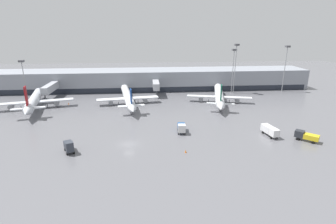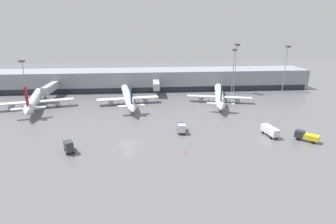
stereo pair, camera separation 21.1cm
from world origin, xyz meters
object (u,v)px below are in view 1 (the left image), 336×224
Objects in this scene: parked_jet_1 at (34,101)px; apron_light_mast_3 at (286,56)px; service_truck_1 at (182,127)px; apron_light_mast_1 at (236,55)px; traffic_cone_0 at (186,151)px; traffic_cone_1 at (69,103)px; service_truck_2 at (270,130)px; apron_light_mast_0 at (22,68)px; service_truck_3 at (69,146)px; parked_jet_2 at (128,97)px; apron_light_mast_2 at (234,59)px; service_truck_0 at (306,136)px; parked_jet_0 at (219,96)px.

parked_jet_1 is 1.68× the size of apron_light_mast_3.
apron_light_mast_1 is (28.81, 42.99, 14.97)m from service_truck_1.
parked_jet_1 is 46.44× the size of traffic_cone_0.
traffic_cone_0 is 1.06× the size of traffic_cone_1.
service_truck_1 reaches higher than service_truck_2.
apron_light_mast_0 is at bearing -128.33° from service_truck_2.
traffic_cone_1 is (-38.88, 31.50, -1.15)m from service_truck_1.
service_truck_2 is 25.30m from traffic_cone_0.
service_truck_1 is at bearing 84.41° from service_truck_3.
apron_light_mast_1 is at bearing 61.91° from traffic_cone_0.
parked_jet_2 is 7.67× the size of service_truck_1.
apron_light_mast_3 is (23.47, -0.15, 0.86)m from apron_light_mast_2.
parked_jet_1 is 62.42m from traffic_cone_0.
service_truck_0 is 0.29× the size of apron_light_mast_2.
service_truck_1 is at bearing -131.74° from parked_jet_1.
service_truck_0 is at bearing 7.29° from traffic_cone_0.
parked_jet_0 is at bearing 179.33° from service_truck_2.
service_truck_1 is 7.15× the size of traffic_cone_1.
traffic_cone_1 is (-22.47, 1.52, -2.31)m from parked_jet_2.
apron_light_mast_3 reaches higher than parked_jet_0.
parked_jet_1 is 1.80× the size of apron_light_mast_2.
apron_light_mast_3 is (79.64, 54.39, 14.24)m from service_truck_3.
apron_light_mast_3 reaches higher than service_truck_2.
apron_light_mast_3 is at bearing -51.76° from parked_jet_0.
parked_jet_1 is at bearing -60.04° from apron_light_mast_0.
apron_light_mast_3 is (28.72, 48.86, 14.26)m from service_truck_2.
parked_jet_1 is 78.96m from service_truck_2.
service_truck_3 is 79.43m from apron_light_mast_2.
service_truck_2 is 94.52m from apron_light_mast_0.
parked_jet_2 reaches higher than service_truck_3.
apron_light_mast_2 is (77.87, 18.03, 11.97)m from parked_jet_1.
apron_light_mast_1 is (87.11, 0.75, 3.99)m from apron_light_mast_0.
parked_jet_2 is at bearing -3.86° from traffic_cone_1.
parked_jet_2 reaches higher than traffic_cone_0.
parked_jet_2 is 48.87m from apron_light_mast_2.
parked_jet_0 is at bearing 152.74° from service_truck_1.
parked_jet_2 is 2.47× the size of apron_light_mast_0.
parked_jet_0 is 22.13m from apron_light_mast_2.
service_truck_2 is at bearing 18.52° from traffic_cone_0.
parked_jet_1 reaches higher than traffic_cone_0.
apron_light_mast_2 is at bearing 1.65° from apron_light_mast_0.
service_truck_2 is at bearing -29.92° from traffic_cone_1.
apron_light_mast_2 is (9.94, 15.48, 12.30)m from parked_jet_0.
service_truck_2 is (72.62, -30.98, -1.43)m from parked_jet_1.
traffic_cone_1 is (-57.45, 2.24, -2.33)m from parked_jet_0.
traffic_cone_0 is at bearing 59.62° from service_truck_3.
parked_jet_0 is 50.11× the size of traffic_cone_0.
service_truck_3 reaches higher than service_truck_1.
parked_jet_2 is 71.17m from apron_light_mast_3.
apron_light_mast_2 is (29.21, 57.04, 14.61)m from traffic_cone_0.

